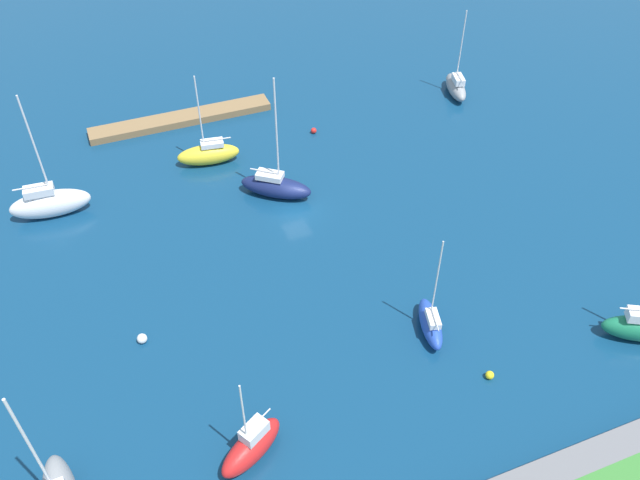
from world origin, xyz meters
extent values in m
plane|color=navy|center=(0.00, 0.00, 0.00)|extent=(160.00, 160.00, 0.00)
cube|color=olive|center=(6.86, -19.83, 0.40)|extent=(20.79, 2.61, 0.81)
ellipsoid|color=gray|center=(-25.66, -13.74, 0.95)|extent=(3.32, 6.30, 1.90)
cube|color=silver|center=(-25.53, -13.28, 2.28)|extent=(1.63, 2.38, 0.77)
cylinder|color=silver|center=(-25.73, -14.03, 6.16)|extent=(0.14, 0.14, 8.52)
cylinder|color=silver|center=(-25.41, -12.81, 2.81)|extent=(0.76, 2.47, 0.12)
ellipsoid|color=#2347B2|center=(-4.83, 18.13, 0.85)|extent=(2.83, 5.42, 1.70)
cube|color=silver|center=(-4.72, 18.53, 1.96)|extent=(1.37, 2.05, 0.53)
cylinder|color=silver|center=(-4.90, 17.88, 5.61)|extent=(0.12, 0.12, 7.83)
cylinder|color=silver|center=(-4.60, 18.98, 2.38)|extent=(0.70, 2.22, 0.10)
ellipsoid|color=white|center=(22.02, -7.94, 1.37)|extent=(7.58, 2.71, 2.73)
cube|color=silver|center=(22.61, -7.98, 3.11)|extent=(2.76, 1.51, 0.76)
cylinder|color=silver|center=(21.65, -7.92, 7.85)|extent=(0.18, 0.18, 10.25)
cylinder|color=silver|center=(23.21, -8.02, 3.65)|extent=(3.14, 0.34, 0.14)
cylinder|color=silver|center=(-19.11, 24.38, 3.20)|extent=(2.44, 1.40, 0.12)
ellipsoid|color=yellow|center=(5.89, -10.78, 1.07)|extent=(6.76, 3.08, 2.13)
cube|color=silver|center=(5.37, -10.71, 2.40)|extent=(2.51, 1.62, 0.54)
cylinder|color=silver|center=(6.21, -10.83, 6.18)|extent=(0.16, 0.16, 8.10)
cylinder|color=silver|center=(4.81, -10.62, 2.82)|extent=(2.83, 0.54, 0.13)
ellipsoid|color=#141E4C|center=(1.03, -2.96, 1.02)|extent=(7.22, 6.22, 2.04)
cube|color=silver|center=(1.49, -3.30, 2.33)|extent=(2.94, 2.69, 0.58)
cylinder|color=silver|center=(0.74, -2.74, 7.54)|extent=(0.17, 0.17, 11.00)
cylinder|color=silver|center=(1.91, -3.62, 2.77)|extent=(2.43, 1.86, 0.14)
ellipsoid|color=red|center=(11.66, 23.41, 1.04)|extent=(5.56, 4.31, 2.08)
cube|color=silver|center=(11.29, 23.20, 2.55)|extent=(2.23, 1.94, 0.93)
cylinder|color=silver|center=(11.89, 23.54, 5.22)|extent=(0.13, 0.13, 6.29)
cylinder|color=silver|center=(10.88, 22.96, 3.16)|extent=(2.07, 1.26, 0.10)
cylinder|color=silver|center=(23.78, 22.92, 7.68)|extent=(0.18, 0.18, 9.81)
sphere|color=yellow|center=(-6.83, 23.83, 0.33)|extent=(0.66, 0.66, 0.66)
sphere|color=white|center=(16.84, 10.84, 0.40)|extent=(0.81, 0.81, 0.81)
sphere|color=red|center=(-6.49, -12.08, 0.32)|extent=(0.64, 0.64, 0.64)
camera|label=1|loc=(15.79, 46.52, 40.99)|focal=36.80mm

